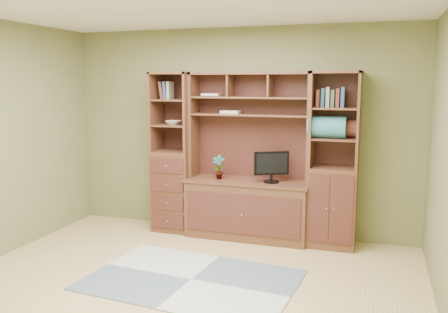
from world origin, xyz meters
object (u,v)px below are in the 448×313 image
(left_tower, at_px, (174,152))
(center_hutch, at_px, (248,157))
(right_tower, at_px, (334,160))
(monitor, at_px, (272,161))

(left_tower, bearing_deg, center_hutch, -2.29)
(center_hutch, distance_m, left_tower, 1.00)
(center_hutch, xyz_separation_m, right_tower, (1.02, 0.04, 0.00))
(left_tower, relative_size, right_tower, 1.00)
(center_hutch, xyz_separation_m, left_tower, (-1.00, 0.04, 0.00))
(left_tower, xyz_separation_m, monitor, (1.30, -0.07, -0.04))
(center_hutch, relative_size, right_tower, 1.00)
(left_tower, height_order, monitor, left_tower)
(center_hutch, relative_size, left_tower, 1.00)
(center_hutch, relative_size, monitor, 3.95)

